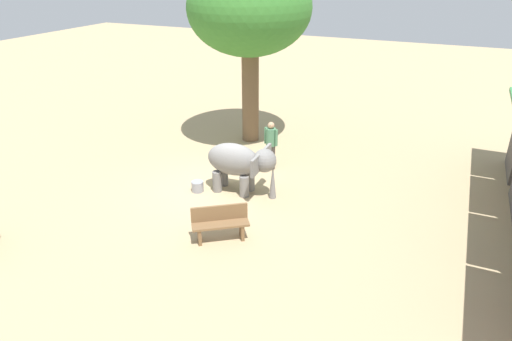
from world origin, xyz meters
The scene contains 6 objects.
ground_plane centered at (0.00, 0.00, 0.00)m, with size 60.00×60.00×0.00m, color tan.
elephant centered at (-0.02, 0.75, 0.96)m, with size 1.46×2.16×1.50m.
person_handler centered at (-1.95, 0.93, 0.95)m, with size 0.32×0.50×1.62m.
shade_tree_main centered at (-4.13, -0.80, 4.76)m, with size 4.63×4.24×6.46m.
wooden_bench centered at (2.47, 1.40, 0.47)m, with size 1.14×1.37×0.88m.
feed_bucket centered at (0.47, -0.44, 0.16)m, with size 0.36×0.36×0.32m, color gray.
Camera 1 is at (10.95, 6.16, 6.36)m, focal length 32.22 mm.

